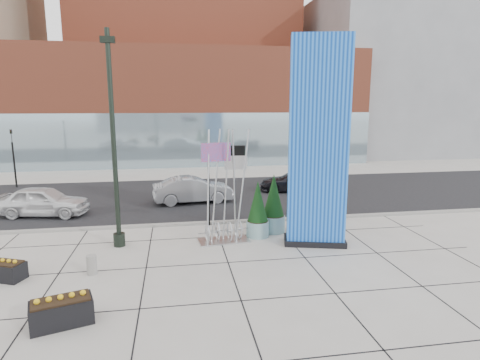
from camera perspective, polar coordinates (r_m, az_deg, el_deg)
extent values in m
plane|color=#9E9991|center=(16.18, -5.76, -10.49)|extent=(160.00, 160.00, 0.00)
cube|color=black|center=(25.74, -7.20, -2.39)|extent=(80.00, 12.00, 0.02)
cube|color=gray|center=(19.94, -6.51, -6.16)|extent=(80.00, 0.30, 0.12)
cube|color=#AA4B31|center=(42.09, -6.93, 10.29)|extent=(34.00, 10.00, 11.00)
cube|color=#8CA5B2|center=(37.45, -6.50, 5.64)|extent=(34.00, 0.60, 5.00)
cube|color=slate|center=(54.27, 20.94, 13.49)|extent=(20.00, 18.00, 18.00)
cube|color=#0B3CAC|center=(16.62, 11.05, 5.08)|extent=(2.53, 1.51, 8.52)
cube|color=black|center=(17.52, 10.55, -8.51)|extent=(2.76, 1.74, 0.24)
cylinder|color=black|center=(16.82, -17.54, 5.15)|extent=(0.20, 0.20, 8.69)
cylinder|color=black|center=(17.67, -16.78, -8.11)|extent=(0.48, 0.48, 0.54)
cube|color=black|center=(16.92, -18.34, 18.44)|extent=(0.55, 0.25, 0.24)
cube|color=silver|center=(17.58, -2.35, -8.58)|extent=(2.24, 1.29, 0.06)
cylinder|color=silver|center=(16.67, -4.65, -1.11)|extent=(0.07, 0.07, 4.86)
cylinder|color=silver|center=(17.04, -3.45, -0.83)|extent=(0.07, 0.07, 4.86)
cylinder|color=silver|center=(16.85, -2.05, -0.95)|extent=(0.07, 0.07, 4.86)
cylinder|color=silver|center=(17.19, -0.73, -0.71)|extent=(0.07, 0.07, 4.86)
cylinder|color=silver|center=(16.80, 0.32, -0.98)|extent=(0.07, 0.07, 4.86)
torus|color=silver|center=(17.27, -4.74, -7.42)|extent=(0.16, 0.89, 0.88)
torus|color=silver|center=(17.50, -3.20, -7.16)|extent=(0.16, 0.89, 0.88)
torus|color=silver|center=(17.37, -1.52, -7.28)|extent=(0.16, 0.89, 0.88)
torus|color=silver|center=(17.62, -0.03, -7.01)|extent=(0.16, 0.89, 0.88)
cube|color=red|center=(16.66, -3.45, 3.98)|extent=(1.25, 0.29, 0.78)
cube|color=silver|center=(16.93, -0.52, 2.45)|extent=(0.97, 0.05, 0.58)
cylinder|color=gray|center=(15.18, -20.34, -11.24)|extent=(0.35, 0.35, 0.68)
cylinder|color=black|center=(19.32, -4.48, -0.93)|extent=(0.09, 0.09, 3.87)
cube|color=black|center=(19.13, -2.08, 4.28)|extent=(1.83, 0.56, 0.46)
cube|color=#19D833|center=(18.99, -3.14, 4.23)|extent=(0.63, 0.16, 0.32)
cylinder|color=#85B0B3|center=(20.81, 11.87, -4.74)|extent=(1.03, 1.03, 0.72)
cylinder|color=black|center=(20.72, 11.91, -3.78)|extent=(0.95, 0.95, 0.06)
cone|color=black|center=(20.51, 12.01, -1.27)|extent=(0.93, 0.93, 1.86)
cylinder|color=#85B0B3|center=(18.78, 4.75, -6.19)|extent=(1.09, 1.09, 0.76)
cylinder|color=black|center=(18.67, 4.77, -5.07)|extent=(1.00, 1.00, 0.07)
cone|color=black|center=(18.43, 4.81, -2.15)|extent=(0.98, 0.98, 1.95)
cylinder|color=#85B0B3|center=(18.09, 2.51, -6.92)|extent=(1.01, 1.01, 0.71)
cylinder|color=black|center=(17.99, 2.52, -5.85)|extent=(0.93, 0.93, 0.06)
cone|color=black|center=(17.75, 2.54, -3.04)|extent=(0.91, 0.91, 1.82)
cube|color=black|center=(16.04, -30.54, -11.09)|extent=(1.52, 1.15, 0.58)
cube|color=black|center=(15.93, -30.65, -10.05)|extent=(1.39, 1.03, 0.06)
cube|color=black|center=(12.32, -24.01, -16.86)|extent=(1.74, 1.23, 0.68)
cube|color=black|center=(12.16, -24.15, -15.35)|extent=(1.60, 1.09, 0.07)
imported|color=white|center=(23.57, -26.19, -2.75)|extent=(4.83, 2.58, 1.56)
imported|color=#94959B|center=(24.12, -6.70, -1.41)|extent=(4.86, 2.17, 1.55)
imported|color=black|center=(27.29, 7.90, -0.19)|extent=(5.06, 2.95, 1.38)
cylinder|color=black|center=(32.33, -29.42, 1.87)|extent=(0.12, 0.12, 3.20)
imported|color=black|center=(32.13, -29.76, 5.48)|extent=(0.15, 0.18, 0.90)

